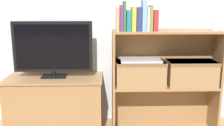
{
  "coord_description": "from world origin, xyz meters",
  "views": [
    {
      "loc": [
        -0.07,
        -2.16,
        1.16
      ],
      "look_at": [
        0.0,
        0.13,
        0.66
      ],
      "focal_mm": 42.0,
      "sensor_mm": 36.0,
      "label": 1
    }
  ],
  "objects_px": {
    "book_tan": "(117,19)",
    "storage_basket_right": "(191,72)",
    "book_plum": "(121,18)",
    "storage_basket_left": "(140,72)",
    "book_forest": "(124,16)",
    "book_mustard": "(133,19)",
    "book_navy": "(138,19)",
    "tv": "(53,48)",
    "book_olive": "(150,18)",
    "book_skyblue": "(144,16)",
    "tv_stand": "(56,103)",
    "book_crimson": "(155,20)",
    "book_ivory": "(147,19)",
    "baby_monitor": "(215,25)",
    "book_teal": "(129,21)",
    "laptop": "(141,60)"
  },
  "relations": [
    {
      "from": "book_forest",
      "to": "book_mustard",
      "type": "bearing_deg",
      "value": 0.0
    },
    {
      "from": "book_crimson",
      "to": "tv",
      "type": "bearing_deg",
      "value": 173.88
    },
    {
      "from": "book_crimson",
      "to": "laptop",
      "type": "height_order",
      "value": "book_crimson"
    },
    {
      "from": "book_navy",
      "to": "storage_basket_right",
      "type": "distance_m",
      "value": 0.69
    },
    {
      "from": "storage_basket_right",
      "to": "tv_stand",
      "type": "bearing_deg",
      "value": 176.28
    },
    {
      "from": "book_navy",
      "to": "book_olive",
      "type": "relative_size",
      "value": 0.93
    },
    {
      "from": "book_mustard",
      "to": "book_ivory",
      "type": "relative_size",
      "value": 0.99
    },
    {
      "from": "tv_stand",
      "to": "book_crimson",
      "type": "xyz_separation_m",
      "value": [
        0.9,
        -0.1,
        0.78
      ]
    },
    {
      "from": "book_ivory",
      "to": "baby_monitor",
      "type": "height_order",
      "value": "book_ivory"
    },
    {
      "from": "book_teal",
      "to": "storage_basket_left",
      "type": "relative_size",
      "value": 0.4
    },
    {
      "from": "book_crimson",
      "to": "baby_monitor",
      "type": "distance_m",
      "value": 0.55
    },
    {
      "from": "baby_monitor",
      "to": "book_forest",
      "type": "bearing_deg",
      "value": -177.73
    },
    {
      "from": "storage_basket_left",
      "to": "storage_basket_right",
      "type": "distance_m",
      "value": 0.46
    },
    {
      "from": "book_ivory",
      "to": "storage_basket_left",
      "type": "height_order",
      "value": "book_ivory"
    },
    {
      "from": "book_skyblue",
      "to": "storage_basket_left",
      "type": "distance_m",
      "value": 0.51
    },
    {
      "from": "book_mustard",
      "to": "book_tan",
      "type": "bearing_deg",
      "value": 180.0
    },
    {
      "from": "book_teal",
      "to": "book_olive",
      "type": "xyz_separation_m",
      "value": [
        0.19,
        0.0,
        0.02
      ]
    },
    {
      "from": "book_skyblue",
      "to": "book_tan",
      "type": "bearing_deg",
      "value": -180.0
    },
    {
      "from": "baby_monitor",
      "to": "book_ivory",
      "type": "bearing_deg",
      "value": -176.99
    },
    {
      "from": "book_navy",
      "to": "tv",
      "type": "bearing_deg",
      "value": 172.75
    },
    {
      "from": "book_skyblue",
      "to": "storage_basket_right",
      "type": "xyz_separation_m",
      "value": [
        0.45,
        0.02,
        -0.51
      ]
    },
    {
      "from": "book_olive",
      "to": "book_teal",
      "type": "bearing_deg",
      "value": 180.0
    },
    {
      "from": "book_olive",
      "to": "book_ivory",
      "type": "bearing_deg",
      "value": 180.0
    },
    {
      "from": "tv",
      "to": "book_navy",
      "type": "bearing_deg",
      "value": -7.25
    },
    {
      "from": "tv_stand",
      "to": "book_crimson",
      "type": "relative_size",
      "value": 5.01
    },
    {
      "from": "tv_stand",
      "to": "storage_basket_left",
      "type": "relative_size",
      "value": 2.02
    },
    {
      "from": "book_skyblue",
      "to": "book_crimson",
      "type": "xyz_separation_m",
      "value": [
        0.1,
        -0.0,
        -0.04
      ]
    },
    {
      "from": "book_tan",
      "to": "book_teal",
      "type": "bearing_deg",
      "value": 0.0
    },
    {
      "from": "tv",
      "to": "book_skyblue",
      "type": "relative_size",
      "value": 2.78
    },
    {
      "from": "book_olive",
      "to": "baby_monitor",
      "type": "xyz_separation_m",
      "value": [
        0.58,
        0.03,
        -0.06
      ]
    },
    {
      "from": "book_mustard",
      "to": "tv_stand",
      "type": "bearing_deg",
      "value": 172.18
    },
    {
      "from": "book_teal",
      "to": "book_ivory",
      "type": "xyz_separation_m",
      "value": [
        0.16,
        0.0,
        0.01
      ]
    },
    {
      "from": "book_plum",
      "to": "baby_monitor",
      "type": "relative_size",
      "value": 1.9
    },
    {
      "from": "book_plum",
      "to": "storage_basket_left",
      "type": "xyz_separation_m",
      "value": [
        0.18,
        0.02,
        -0.49
      ]
    },
    {
      "from": "storage_basket_right",
      "to": "book_tan",
      "type": "bearing_deg",
      "value": -178.56
    },
    {
      "from": "book_crimson",
      "to": "laptop",
      "type": "xyz_separation_m",
      "value": [
        -0.11,
        0.02,
        -0.35
      ]
    },
    {
      "from": "tv_stand",
      "to": "storage_basket_left",
      "type": "xyz_separation_m",
      "value": [
        0.79,
        -0.08,
        0.31
      ]
    },
    {
      "from": "book_skyblue",
      "to": "book_crimson",
      "type": "relative_size",
      "value": 1.46
    },
    {
      "from": "book_ivory",
      "to": "storage_basket_right",
      "type": "bearing_deg",
      "value": 2.33
    },
    {
      "from": "tv",
      "to": "laptop",
      "type": "distance_m",
      "value": 0.8
    },
    {
      "from": "book_teal",
      "to": "storage_basket_right",
      "type": "relative_size",
      "value": 0.4
    },
    {
      "from": "book_plum",
      "to": "book_teal",
      "type": "relative_size",
      "value": 1.25
    },
    {
      "from": "book_navy",
      "to": "book_forest",
      "type": "bearing_deg",
      "value": 180.0
    },
    {
      "from": "book_tan",
      "to": "storage_basket_right",
      "type": "distance_m",
      "value": 0.82
    },
    {
      "from": "book_tan",
      "to": "book_ivory",
      "type": "bearing_deg",
      "value": 0.0
    },
    {
      "from": "book_navy",
      "to": "book_ivory",
      "type": "height_order",
      "value": "book_ivory"
    },
    {
      "from": "book_crimson",
      "to": "book_olive",
      "type": "bearing_deg",
      "value": 180.0
    },
    {
      "from": "book_forest",
      "to": "book_ivory",
      "type": "xyz_separation_m",
      "value": [
        0.2,
        0.0,
        -0.02
      ]
    },
    {
      "from": "book_skyblue",
      "to": "storage_basket_right",
      "type": "bearing_deg",
      "value": 2.17
    },
    {
      "from": "book_plum",
      "to": "book_crimson",
      "type": "relative_size",
      "value": 1.23
    }
  ]
}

